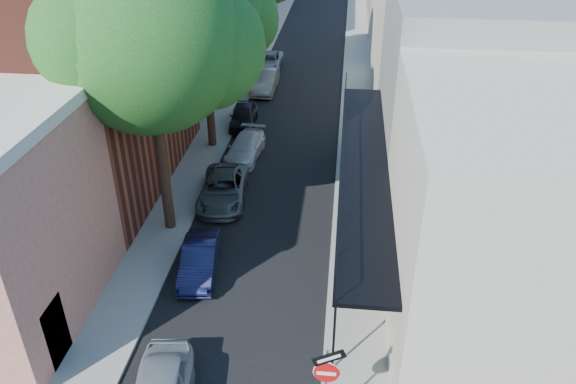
% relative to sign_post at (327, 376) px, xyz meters
% --- Properties ---
extents(road_surface, '(6.00, 64.00, 0.01)m').
position_rel_sign_post_xyz_m(road_surface, '(-3.16, 29.03, -2.03)').
color(road_surface, black).
rests_on(road_surface, ground).
extents(sidewalk_left, '(2.00, 64.00, 0.12)m').
position_rel_sign_post_xyz_m(sidewalk_left, '(-7.16, 29.03, -1.98)').
color(sidewalk_left, gray).
rests_on(sidewalk_left, ground).
extents(sidewalk_right, '(2.00, 64.00, 0.12)m').
position_rel_sign_post_xyz_m(sidewalk_right, '(0.84, 29.03, -1.98)').
color(sidewalk_right, gray).
rests_on(sidewalk_right, ground).
extents(buildings_left, '(10.10, 59.10, 12.00)m').
position_rel_sign_post_xyz_m(buildings_left, '(-12.46, 27.79, 2.90)').
color(buildings_left, tan).
rests_on(buildings_left, ground).
extents(buildings_right, '(9.80, 55.00, 10.00)m').
position_rel_sign_post_xyz_m(buildings_right, '(5.83, 28.51, 2.39)').
color(buildings_right, beige).
rests_on(buildings_right, ground).
extents(sign_post, '(0.89, 0.17, 2.99)m').
position_rel_sign_post_xyz_m(sign_post, '(0.00, 0.00, 0.00)').
color(sign_post, '#595B60').
rests_on(sign_post, ground).
extents(oak_near, '(7.48, 6.80, 11.42)m').
position_rel_sign_post_xyz_m(oak_near, '(-6.53, 9.29, 5.84)').
color(oak_near, '#301D13').
rests_on(oak_near, ground).
extents(oak_mid, '(6.60, 6.00, 10.20)m').
position_rel_sign_post_xyz_m(oak_mid, '(-6.58, 17.26, 5.02)').
color(oak_mid, '#301D13').
rests_on(oak_mid, ground).
extents(parked_car_b, '(1.63, 3.68, 1.17)m').
position_rel_sign_post_xyz_m(parked_car_b, '(-4.99, 6.29, -1.45)').
color(parked_car_b, '#121539').
rests_on(parked_car_b, ground).
extents(parked_car_c, '(2.36, 4.54, 1.22)m').
position_rel_sign_post_xyz_m(parked_car_c, '(-5.18, 11.49, -1.43)').
color(parked_car_c, '#4F5255').
rests_on(parked_car_c, ground).
extents(parked_car_d, '(1.89, 3.99, 1.12)m').
position_rel_sign_post_xyz_m(parked_car_d, '(-4.94, 15.92, -1.47)').
color(parked_car_d, silver).
rests_on(parked_car_d, ground).
extents(parked_car_e, '(1.73, 3.74, 1.24)m').
position_rel_sign_post_xyz_m(parked_car_e, '(-5.76, 19.98, -1.42)').
color(parked_car_e, black).
rests_on(parked_car_e, ground).
extents(parked_car_f, '(1.50, 4.23, 1.39)m').
position_rel_sign_post_xyz_m(parked_car_f, '(-5.33, 25.83, -1.34)').
color(parked_car_f, gray).
rests_on(parked_car_f, ground).
extents(parked_car_g, '(2.02, 4.35, 1.21)m').
position_rel_sign_post_xyz_m(parked_car_g, '(-5.76, 30.42, -1.43)').
color(parked_car_g, gray).
rests_on(parked_car_g, ground).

